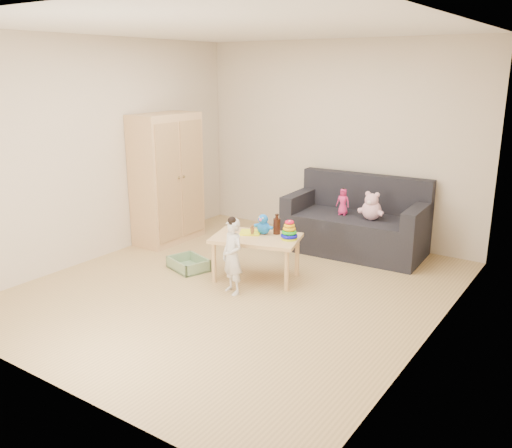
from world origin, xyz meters
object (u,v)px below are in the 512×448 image
Objects in this scene: play_table at (256,258)px; toddler at (232,257)px; sofa at (354,234)px; wardrobe at (167,179)px.

play_table is 1.20× the size of toddler.
play_table is (-0.51, -1.44, 0.00)m from sofa.
sofa is 2.20× the size of toddler.
wardrobe is 2.53m from sofa.
toddler is (0.02, -0.46, 0.14)m from play_table.
sofa is at bearing 70.47° from play_table.
wardrobe is 1.83× the size of play_table.
sofa is at bearing 95.94° from toddler.
wardrobe is at bearing 163.90° from play_table.
wardrobe reaches higher than play_table.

